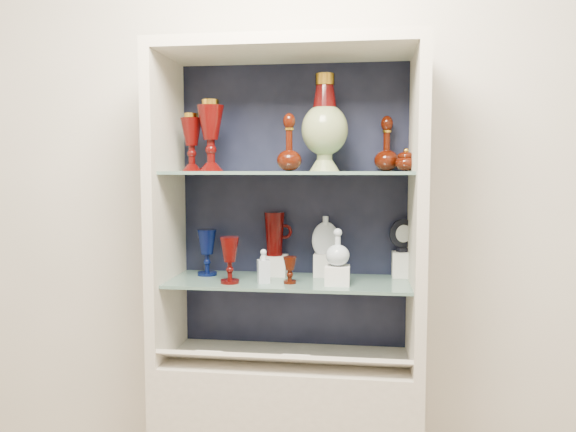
# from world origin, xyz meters

# --- Properties ---
(wall_back) EXTENTS (3.50, 0.02, 2.80)m
(wall_back) POSITION_xyz_m (0.00, 1.75, 1.40)
(wall_back) COLOR beige
(wall_back) RESTS_ON ground
(cabinet_back_panel) EXTENTS (0.98, 0.02, 1.15)m
(cabinet_back_panel) POSITION_xyz_m (0.00, 1.72, 1.32)
(cabinet_back_panel) COLOR black
(cabinet_back_panel) RESTS_ON cabinet_base
(cabinet_side_left) EXTENTS (0.04, 0.40, 1.15)m
(cabinet_side_left) POSITION_xyz_m (-0.48, 1.53, 1.32)
(cabinet_side_left) COLOR beige
(cabinet_side_left) RESTS_ON cabinet_base
(cabinet_side_right) EXTENTS (0.04, 0.40, 1.15)m
(cabinet_side_right) POSITION_xyz_m (0.48, 1.53, 1.32)
(cabinet_side_right) COLOR beige
(cabinet_side_right) RESTS_ON cabinet_base
(cabinet_top_cap) EXTENTS (1.00, 0.40, 0.04)m
(cabinet_top_cap) POSITION_xyz_m (0.00, 1.53, 1.92)
(cabinet_top_cap) COLOR beige
(cabinet_top_cap) RESTS_ON cabinet_side_left
(shelf_lower) EXTENTS (0.92, 0.34, 0.01)m
(shelf_lower) POSITION_xyz_m (0.00, 1.55, 1.04)
(shelf_lower) COLOR slate
(shelf_lower) RESTS_ON cabinet_side_left
(shelf_upper) EXTENTS (0.92, 0.34, 0.01)m
(shelf_upper) POSITION_xyz_m (0.00, 1.55, 1.46)
(shelf_upper) COLOR slate
(shelf_upper) RESTS_ON cabinet_side_left
(label_ledge) EXTENTS (0.92, 0.17, 0.09)m
(label_ledge) POSITION_xyz_m (0.00, 1.42, 0.78)
(label_ledge) COLOR beige
(label_ledge) RESTS_ON cabinet_base
(label_card_0) EXTENTS (0.10, 0.06, 0.03)m
(label_card_0) POSITION_xyz_m (0.05, 1.42, 0.80)
(label_card_0) COLOR white
(label_card_0) RESTS_ON label_ledge
(label_card_1) EXTENTS (0.10, 0.06, 0.03)m
(label_card_1) POSITION_xyz_m (-0.27, 1.42, 0.80)
(label_card_1) COLOR white
(label_card_1) RESTS_ON label_ledge
(pedestal_lamp_left) EXTENTS (0.10, 0.10, 0.22)m
(pedestal_lamp_left) POSITION_xyz_m (-0.38, 1.56, 1.58)
(pedestal_lamp_left) COLOR #470705
(pedestal_lamp_left) RESTS_ON shelf_upper
(pedestal_lamp_right) EXTENTS (0.11, 0.11, 0.27)m
(pedestal_lamp_right) POSITION_xyz_m (-0.29, 1.51, 1.60)
(pedestal_lamp_right) COLOR #470705
(pedestal_lamp_right) RESTS_ON shelf_upper
(enamel_urn) EXTENTS (0.20, 0.20, 0.36)m
(enamel_urn) POSITION_xyz_m (0.14, 1.55, 1.65)
(enamel_urn) COLOR #0A4210
(enamel_urn) RESTS_ON shelf_upper
(ruby_decanter_a) EXTENTS (0.12, 0.12, 0.24)m
(ruby_decanter_a) POSITION_xyz_m (0.01, 1.49, 1.59)
(ruby_decanter_a) COLOR #3D0F04
(ruby_decanter_a) RESTS_ON shelf_upper
(ruby_decanter_b) EXTENTS (0.10, 0.10, 0.23)m
(ruby_decanter_b) POSITION_xyz_m (0.37, 1.65, 1.58)
(ruby_decanter_b) COLOR #3D0F04
(ruby_decanter_b) RESTS_ON shelf_upper
(lidded_bowl) EXTENTS (0.09, 0.09, 0.09)m
(lidded_bowl) POSITION_xyz_m (0.44, 1.59, 1.51)
(lidded_bowl) COLOR #3D0F04
(lidded_bowl) RESTS_ON shelf_upper
(cobalt_goblet) EXTENTS (0.10, 0.10, 0.19)m
(cobalt_goblet) POSITION_xyz_m (-0.34, 1.60, 1.14)
(cobalt_goblet) COLOR #060F40
(cobalt_goblet) RESTS_ON shelf_lower
(ruby_goblet_tall) EXTENTS (0.08, 0.08, 0.17)m
(ruby_goblet_tall) POSITION_xyz_m (-0.21, 1.46, 1.14)
(ruby_goblet_tall) COLOR #470705
(ruby_goblet_tall) RESTS_ON shelf_lower
(ruby_goblet_small) EXTENTS (0.06, 0.06, 0.10)m
(ruby_goblet_small) POSITION_xyz_m (0.01, 1.49, 1.10)
(ruby_goblet_small) COLOR #3D0F04
(ruby_goblet_small) RESTS_ON shelf_lower
(riser_ruby_pitcher) EXTENTS (0.10, 0.10, 0.08)m
(riser_ruby_pitcher) POSITION_xyz_m (-0.07, 1.64, 1.09)
(riser_ruby_pitcher) COLOR silver
(riser_ruby_pitcher) RESTS_ON shelf_lower
(ruby_pitcher) EXTENTS (0.15, 0.11, 0.17)m
(ruby_pitcher) POSITION_xyz_m (-0.07, 1.64, 1.22)
(ruby_pitcher) COLOR #470705
(ruby_pitcher) RESTS_ON riser_ruby_pitcher
(clear_square_bottle) EXTENTS (0.06, 0.06, 0.13)m
(clear_square_bottle) POSITION_xyz_m (-0.09, 1.48, 1.11)
(clear_square_bottle) COLOR #AEBDC9
(clear_square_bottle) RESTS_ON shelf_lower
(riser_flat_flask) EXTENTS (0.09, 0.09, 0.09)m
(riser_flat_flask) POSITION_xyz_m (0.13, 1.65, 1.09)
(riser_flat_flask) COLOR silver
(riser_flat_flask) RESTS_ON shelf_lower
(flat_flask) EXTENTS (0.12, 0.08, 0.16)m
(flat_flask) POSITION_xyz_m (0.13, 1.65, 1.22)
(flat_flask) COLOR silver
(flat_flask) RESTS_ON riser_flat_flask
(riser_clear_round_decanter) EXTENTS (0.09, 0.09, 0.07)m
(riser_clear_round_decanter) POSITION_xyz_m (0.19, 1.49, 1.08)
(riser_clear_round_decanter) COLOR silver
(riser_clear_round_decanter) RESTS_ON shelf_lower
(clear_round_decanter) EXTENTS (0.09, 0.09, 0.13)m
(clear_round_decanter) POSITION_xyz_m (0.19, 1.49, 1.19)
(clear_round_decanter) COLOR #AEBDC9
(clear_round_decanter) RESTS_ON riser_clear_round_decanter
(riser_cameo_medallion) EXTENTS (0.08, 0.08, 0.10)m
(riser_cameo_medallion) POSITION_xyz_m (0.44, 1.67, 1.10)
(riser_cameo_medallion) COLOR silver
(riser_cameo_medallion) RESTS_ON shelf_lower
(cameo_medallion) EXTENTS (0.12, 0.09, 0.14)m
(cameo_medallion) POSITION_xyz_m (0.44, 1.67, 1.22)
(cameo_medallion) COLOR black
(cameo_medallion) RESTS_ON riser_cameo_medallion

